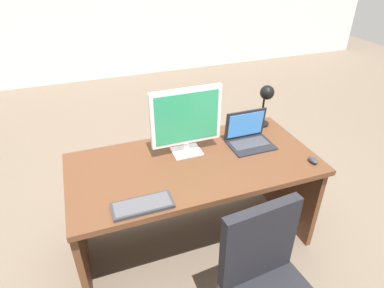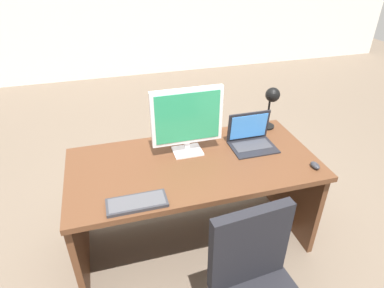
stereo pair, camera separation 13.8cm
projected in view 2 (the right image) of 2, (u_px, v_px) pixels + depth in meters
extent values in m
plane|color=#6B5B4C|center=(158.00, 144.00, 3.84)|extent=(12.00, 12.00, 0.00)
cube|color=#56331E|center=(194.00, 164.00, 2.23)|extent=(1.67, 0.82, 0.04)
cube|color=#56331E|center=(78.00, 228.00, 2.24)|extent=(0.04, 0.72, 0.71)
cube|color=#56331E|center=(292.00, 187.00, 2.62)|extent=(0.04, 0.72, 0.71)
cube|color=#56331E|center=(183.00, 178.00, 2.66)|extent=(1.47, 0.02, 0.50)
cube|color=silver|center=(187.00, 151.00, 2.33)|extent=(0.20, 0.16, 0.01)
cube|color=silver|center=(187.00, 145.00, 2.32)|extent=(0.04, 0.02, 0.07)
cube|color=silver|center=(187.00, 116.00, 2.19)|extent=(0.49, 0.04, 0.40)
cube|color=#2D9966|center=(188.00, 118.00, 2.17)|extent=(0.44, 0.00, 0.35)
cube|color=black|center=(253.00, 147.00, 2.37)|extent=(0.32, 0.24, 0.01)
cube|color=#38383D|center=(252.00, 145.00, 2.39)|extent=(0.27, 0.13, 0.00)
cube|color=black|center=(248.00, 126.00, 2.40)|extent=(0.32, 0.03, 0.23)
cube|color=#3F8CEA|center=(249.00, 127.00, 2.39)|extent=(0.28, 0.02, 0.19)
cube|color=#2D2D33|center=(137.00, 203.00, 1.86)|extent=(0.34, 0.14, 0.02)
cube|color=#47474C|center=(137.00, 201.00, 1.86)|extent=(0.32, 0.12, 0.00)
ellipsoid|color=#2D2D33|center=(315.00, 165.00, 2.16)|extent=(0.05, 0.08, 0.04)
cylinder|color=black|center=(266.00, 126.00, 2.64)|extent=(0.12, 0.12, 0.01)
cylinder|color=black|center=(268.00, 112.00, 2.58)|extent=(0.02, 0.02, 0.24)
sphere|color=black|center=(273.00, 95.00, 2.47)|extent=(0.11, 0.11, 0.11)
cube|color=black|center=(250.00, 246.00, 1.68)|extent=(0.44, 0.10, 0.48)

